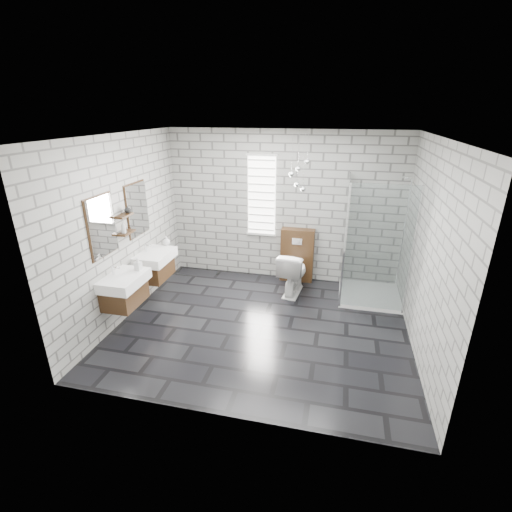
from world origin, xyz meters
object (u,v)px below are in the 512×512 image
(vanity_left, at_px, (122,281))
(toilet, at_px, (293,272))
(shower_enclosure, at_px, (366,272))
(vanity_right, at_px, (153,258))
(cistern_panel, at_px, (297,255))

(vanity_left, relative_size, toilet, 2.04)
(shower_enclosure, xyz_separation_m, toilet, (-1.21, -0.01, -0.12))
(vanity_left, distance_m, vanity_right, 0.91)
(cistern_panel, height_order, shower_enclosure, shower_enclosure)
(vanity_left, height_order, toilet, vanity_left)
(shower_enclosure, bearing_deg, vanity_left, -153.69)
(vanity_right, height_order, shower_enclosure, shower_enclosure)
(shower_enclosure, height_order, toilet, shower_enclosure)
(toilet, bearing_deg, vanity_left, 43.75)
(vanity_left, relative_size, vanity_right, 1.00)
(cistern_panel, distance_m, toilet, 0.54)
(cistern_panel, relative_size, toilet, 1.30)
(cistern_panel, bearing_deg, shower_enclosure, -23.20)
(toilet, bearing_deg, shower_enclosure, -172.74)
(vanity_left, xyz_separation_m, shower_enclosure, (3.41, 1.69, -0.25))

